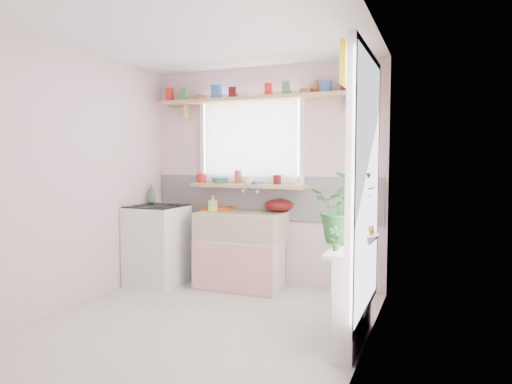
% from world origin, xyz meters
% --- Properties ---
extents(room, '(3.20, 3.20, 3.20)m').
position_xyz_m(room, '(0.66, 0.86, 1.37)').
color(room, silver).
rests_on(room, ground).
extents(sink_unit, '(0.95, 0.65, 1.11)m').
position_xyz_m(sink_unit, '(-0.15, 1.29, 0.43)').
color(sink_unit, white).
rests_on(sink_unit, ground).
extents(cooker, '(0.58, 0.58, 0.93)m').
position_xyz_m(cooker, '(-1.10, 1.05, 0.46)').
color(cooker, white).
rests_on(cooker, ground).
extents(radiator_ledge, '(0.22, 0.95, 0.78)m').
position_xyz_m(radiator_ledge, '(1.30, 0.20, 0.40)').
color(radiator_ledge, white).
rests_on(radiator_ledge, ground).
extents(windowsill, '(1.40, 0.22, 0.04)m').
position_xyz_m(windowsill, '(-0.15, 1.48, 1.14)').
color(windowsill, tan).
rests_on(windowsill, room).
extents(pine_shelf, '(2.52, 0.24, 0.04)m').
position_xyz_m(pine_shelf, '(0.00, 1.47, 2.12)').
color(pine_shelf, tan).
rests_on(pine_shelf, room).
extents(shelf_crockery, '(2.47, 0.11, 0.12)m').
position_xyz_m(shelf_crockery, '(-0.04, 1.47, 2.19)').
color(shelf_crockery, red).
rests_on(shelf_crockery, pine_shelf).
extents(sill_crockery, '(1.35, 0.11, 0.12)m').
position_xyz_m(sill_crockery, '(-0.20, 1.48, 1.21)').
color(sill_crockery, red).
rests_on(sill_crockery, windowsill).
extents(dish_tray, '(0.37, 0.29, 0.04)m').
position_xyz_m(dish_tray, '(-0.53, 1.50, 0.87)').
color(dish_tray, '#C94E11').
rests_on(dish_tray, sink_unit).
extents(colander, '(0.37, 0.37, 0.15)m').
position_xyz_m(colander, '(0.22, 1.50, 0.92)').
color(colander, '#510D0F').
rests_on(colander, sink_unit).
extents(jade_plant, '(0.54, 0.48, 0.57)m').
position_xyz_m(jade_plant, '(1.21, 0.26, 1.06)').
color(jade_plant, '#2B6C2E').
rests_on(jade_plant, radiator_ledge).
extents(fruit_bowl, '(0.33, 0.33, 0.07)m').
position_xyz_m(fruit_bowl, '(1.33, 0.30, 0.81)').
color(fruit_bowl, white).
rests_on(fruit_bowl, radiator_ledge).
extents(herb_pot, '(0.11, 0.08, 0.18)m').
position_xyz_m(herb_pot, '(1.21, -0.07, 0.87)').
color(herb_pot, '#346629').
rests_on(herb_pot, radiator_ledge).
extents(soap_bottle_sink, '(0.08, 0.08, 0.17)m').
position_xyz_m(soap_bottle_sink, '(-0.51, 1.31, 0.94)').
color(soap_bottle_sink, '#D6E967').
rests_on(soap_bottle_sink, sink_unit).
extents(sill_cup, '(0.12, 0.12, 0.09)m').
position_xyz_m(sill_cup, '(-0.12, 1.42, 1.21)').
color(sill_cup, white).
rests_on(sill_cup, windowsill).
extents(sill_bowl, '(0.27, 0.27, 0.07)m').
position_xyz_m(sill_bowl, '(-0.52, 1.54, 1.19)').
color(sill_bowl, '#3671B1').
rests_on(sill_bowl, windowsill).
extents(shelf_vase, '(0.19, 0.19, 0.15)m').
position_xyz_m(shelf_vase, '(0.65, 1.53, 2.22)').
color(shelf_vase, brown).
rests_on(shelf_vase, pine_shelf).
extents(cooker_bottle, '(0.11, 0.11, 0.23)m').
position_xyz_m(cooker_bottle, '(-1.32, 1.27, 1.03)').
color(cooker_bottle, '#397240').
rests_on(cooker_bottle, cooker).
extents(fruit, '(0.20, 0.14, 0.10)m').
position_xyz_m(fruit, '(1.34, 0.31, 0.87)').
color(fruit, orange).
rests_on(fruit, fruit_bowl).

